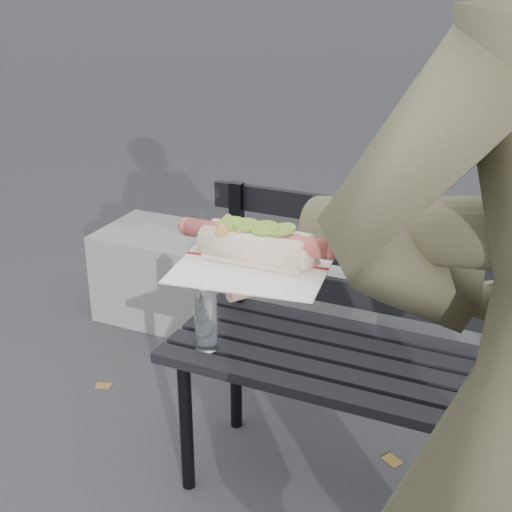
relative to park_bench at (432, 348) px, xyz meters
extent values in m
cylinder|color=black|center=(-0.65, -0.24, -0.30)|extent=(0.04, 0.04, 0.45)
cylinder|color=black|center=(-0.65, 0.10, -0.30)|extent=(0.04, 0.04, 0.45)
cube|color=black|center=(0.02, -0.25, -0.06)|extent=(1.50, 0.07, 0.03)
cube|color=black|center=(0.02, -0.16, -0.06)|extent=(1.50, 0.07, 0.03)
cube|color=black|center=(0.02, -0.07, -0.06)|extent=(1.50, 0.07, 0.03)
cube|color=black|center=(0.02, 0.02, -0.06)|extent=(1.50, 0.07, 0.03)
cube|color=black|center=(0.02, 0.11, -0.06)|extent=(1.50, 0.07, 0.03)
cube|color=black|center=(-0.65, 0.12, 0.15)|extent=(0.04, 0.03, 0.42)
cube|color=black|center=(0.02, 0.14, 0.05)|extent=(1.50, 0.02, 0.08)
cube|color=black|center=(0.02, 0.14, 0.18)|extent=(1.50, 0.02, 0.08)
cube|color=black|center=(0.02, 0.14, 0.31)|extent=(1.50, 0.02, 0.08)
cylinder|color=white|center=(-0.60, -0.19, 0.05)|extent=(0.06, 0.06, 0.19)
cylinder|color=white|center=(-0.60, -0.19, 0.16)|extent=(0.03, 0.03, 0.02)
cube|color=slate|center=(-0.98, 0.73, -0.32)|extent=(1.20, 0.40, 0.40)
cylinder|color=#4A4631|center=(0.18, -0.90, 0.69)|extent=(0.51, 0.23, 0.19)
cylinder|color=#D8A384|center=(-0.05, -0.97, 0.62)|extent=(0.09, 0.08, 0.07)
ellipsoid|color=#D8A384|center=(-0.09, -0.98, 0.62)|extent=(0.10, 0.11, 0.03)
cylinder|color=#D8A384|center=(-0.14, -1.01, 0.62)|extent=(0.06, 0.02, 0.02)
cylinder|color=#D8A384|center=(-0.14, -0.99, 0.62)|extent=(0.06, 0.02, 0.02)
cylinder|color=#D8A384|center=(-0.14, -0.97, 0.62)|extent=(0.06, 0.02, 0.02)
cylinder|color=#D8A384|center=(-0.14, -0.95, 0.62)|extent=(0.06, 0.02, 0.02)
cylinder|color=#D8A384|center=(-0.08, -1.04, 0.62)|extent=(0.04, 0.05, 0.02)
cube|color=white|center=(-0.09, -0.98, 0.64)|extent=(0.21, 0.21, 0.00)
cube|color=#B21E1E|center=(-0.09, -0.98, 0.64)|extent=(0.19, 0.03, 0.00)
cylinder|color=#B84D46|center=(-0.09, -0.98, 0.67)|extent=(0.20, 0.02, 0.02)
sphere|color=#B84D46|center=(-0.19, -0.98, 0.67)|extent=(0.02, 0.02, 0.02)
sphere|color=#B84D46|center=(0.01, -0.98, 0.67)|extent=(0.02, 0.02, 0.02)
sphere|color=#9E6B2D|center=(-0.12, -1.00, 0.68)|extent=(0.01, 0.01, 0.01)
sphere|color=#9E6B2D|center=(-0.08, -0.98, 0.68)|extent=(0.01, 0.01, 0.01)
sphere|color=#9E6B2D|center=(-0.10, -1.00, 0.68)|extent=(0.01, 0.01, 0.01)
sphere|color=#9E6B2D|center=(-0.05, -1.00, 0.67)|extent=(0.01, 0.01, 0.01)
sphere|color=#9E6B2D|center=(-0.15, -0.98, 0.68)|extent=(0.01, 0.01, 0.01)
sphere|color=#9E6B2D|center=(-0.05, -0.98, 0.67)|extent=(0.01, 0.01, 0.01)
sphere|color=#9E6B2D|center=(-0.11, -0.98, 0.67)|extent=(0.01, 0.01, 0.01)
sphere|color=#9E6B2D|center=(-0.11, -0.99, 0.67)|extent=(0.01, 0.01, 0.01)
sphere|color=#9E6B2D|center=(-0.15, -0.98, 0.68)|extent=(0.01, 0.01, 0.01)
sphere|color=#9E6B2D|center=(-0.14, -0.98, 0.67)|extent=(0.01, 0.01, 0.01)
sphere|color=#9E6B2D|center=(-0.03, -0.98, 0.68)|extent=(0.01, 0.01, 0.01)
sphere|color=#9E6B2D|center=(-0.11, -0.96, 0.68)|extent=(0.01, 0.01, 0.01)
sphere|color=#9E6B2D|center=(-0.10, -0.97, 0.67)|extent=(0.01, 0.01, 0.01)
sphere|color=#9E6B2D|center=(-0.14, -0.96, 0.68)|extent=(0.01, 0.01, 0.01)
sphere|color=#9E6B2D|center=(-0.08, -0.98, 0.68)|extent=(0.01, 0.01, 0.01)
sphere|color=#9E6B2D|center=(-0.07, -0.99, 0.67)|extent=(0.01, 0.01, 0.01)
sphere|color=#9E6B2D|center=(-0.13, -0.97, 0.68)|extent=(0.01, 0.01, 0.01)
sphere|color=#9E6B2D|center=(-0.10, -0.96, 0.68)|extent=(0.01, 0.01, 0.01)
sphere|color=#9E6B2D|center=(-0.15, -1.00, 0.67)|extent=(0.01, 0.01, 0.01)
sphere|color=#9E6B2D|center=(-0.04, -0.97, 0.67)|extent=(0.01, 0.01, 0.01)
sphere|color=#9E6B2D|center=(-0.06, -0.98, 0.67)|extent=(0.01, 0.01, 0.01)
sphere|color=#9E6B2D|center=(-0.09, -0.96, 0.68)|extent=(0.01, 0.01, 0.01)
sphere|color=#9E6B2D|center=(-0.13, -1.00, 0.68)|extent=(0.01, 0.01, 0.01)
sphere|color=#9E6B2D|center=(-0.12, -0.97, 0.67)|extent=(0.01, 0.01, 0.01)
sphere|color=#9E6B2D|center=(-0.04, -1.00, 0.67)|extent=(0.01, 0.01, 0.01)
sphere|color=#9E6B2D|center=(-0.13, -1.00, 0.68)|extent=(0.01, 0.01, 0.01)
sphere|color=#9E6B2D|center=(-0.14, -0.96, 0.68)|extent=(0.01, 0.01, 0.01)
sphere|color=#9E6B2D|center=(-0.14, -0.98, 0.68)|extent=(0.01, 0.01, 0.01)
sphere|color=#9E6B2D|center=(-0.06, -0.97, 0.68)|extent=(0.01, 0.01, 0.01)
sphere|color=#9E6B2D|center=(-0.10, -0.96, 0.67)|extent=(0.01, 0.01, 0.01)
cylinder|color=olive|center=(-0.12, -0.98, 0.68)|extent=(0.04, 0.04, 0.01)
cylinder|color=olive|center=(-0.10, -0.98, 0.68)|extent=(0.04, 0.04, 0.01)
cylinder|color=olive|center=(-0.08, -0.98, 0.68)|extent=(0.04, 0.04, 0.01)
cylinder|color=olive|center=(-0.05, -0.98, 0.69)|extent=(0.04, 0.04, 0.01)
cube|color=brown|center=(-1.22, 0.11, -0.52)|extent=(0.07, 0.06, 0.00)
cube|color=brown|center=(-1.07, 1.11, -0.52)|extent=(0.05, 0.05, 0.00)
cube|color=brown|center=(-0.11, 0.14, -0.52)|extent=(0.07, 0.07, 0.00)
cube|color=brown|center=(-2.09, 1.25, -0.52)|extent=(0.06, 0.05, 0.00)
camera|label=1|loc=(0.26, -1.75, 1.00)|focal=50.00mm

